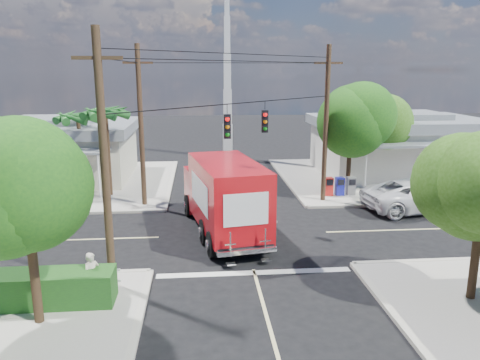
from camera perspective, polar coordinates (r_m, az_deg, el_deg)
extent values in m
plane|color=black|center=(22.34, 0.45, -6.68)|extent=(120.00, 120.00, 0.00)
cube|color=#A5A095|center=(35.28, 16.75, 0.34)|extent=(14.00, 14.00, 0.14)
cube|color=#B3AD9E|center=(33.33, 5.50, 0.11)|extent=(0.25, 14.00, 0.14)
cube|color=#B3AD9E|center=(29.10, 21.77, -2.74)|extent=(14.00, 0.25, 0.14)
cube|color=#A5A095|center=(33.99, -20.22, -0.40)|extent=(14.00, 14.00, 0.14)
cube|color=#B3AD9E|center=(32.84, -8.36, -0.17)|extent=(0.25, 14.00, 0.14)
cube|color=#B3AD9E|center=(27.53, -23.91, -3.83)|extent=(14.00, 0.25, 0.14)
cube|color=beige|center=(31.89, -1.27, -0.55)|extent=(0.12, 12.00, 0.01)
cube|color=beige|center=(25.29, 23.74, -5.43)|extent=(12.00, 0.12, 0.01)
cube|color=beige|center=(23.63, -24.64, -6.79)|extent=(12.00, 0.12, 0.01)
cube|color=silver|center=(18.38, 1.76, -11.22)|extent=(7.50, 0.40, 0.01)
cube|color=silver|center=(36.43, 18.56, 3.45)|extent=(11.00, 8.00, 3.40)
cube|color=gray|center=(36.16, 18.79, 6.65)|extent=(11.80, 8.80, 0.70)
cube|color=gray|center=(36.11, 18.85, 7.43)|extent=(6.05, 4.40, 0.50)
cube|color=gray|center=(31.88, 22.18, 4.02)|extent=(9.90, 1.80, 0.15)
cylinder|color=silver|center=(29.65, 15.04, 1.07)|extent=(0.12, 0.12, 2.90)
cube|color=beige|center=(35.35, -21.39, 2.77)|extent=(10.00, 8.00, 3.20)
cube|color=gray|center=(35.08, -21.66, 5.91)|extent=(10.80, 8.80, 0.70)
cube|color=gray|center=(35.03, -21.73, 6.72)|extent=(5.50, 4.40, 0.50)
cube|color=gray|center=(30.57, -24.06, 3.11)|extent=(9.00, 1.80, 0.15)
cylinder|color=silver|center=(29.00, -16.82, 0.48)|extent=(0.12, 0.12, 2.70)
cube|color=silver|center=(41.44, -1.51, 4.77)|extent=(0.80, 0.80, 3.00)
cube|color=silver|center=(41.10, -1.53, 8.91)|extent=(0.70, 0.70, 3.00)
cube|color=silver|center=(40.98, -1.56, 13.10)|extent=(0.60, 0.60, 3.00)
cube|color=silver|center=(41.08, -1.59, 17.28)|extent=(0.50, 0.50, 3.00)
cylinder|color=#422D1C|center=(15.36, -23.88, -9.41)|extent=(0.28, 0.28, 3.71)
sphere|color=#1A4D15|center=(14.67, -24.72, -1.00)|extent=(3.71, 3.71, 3.71)
sphere|color=#1A4D15|center=(14.95, -26.00, 0.03)|extent=(3.02, 3.02, 3.02)
sphere|color=#1A4D15|center=(14.31, -23.75, -1.72)|extent=(3.25, 3.25, 3.25)
cylinder|color=#422D1C|center=(29.70, 13.15, 2.38)|extent=(0.28, 0.28, 4.10)
sphere|color=#1A4D15|center=(29.34, 13.41, 7.29)|extent=(4.10, 4.10, 4.10)
sphere|color=#1A4D15|center=(29.38, 12.57, 7.84)|extent=(3.33, 3.33, 3.33)
sphere|color=#1A4D15|center=(29.18, 14.24, 6.96)|extent=(3.58, 3.58, 3.58)
cylinder|color=#422D1C|center=(32.66, 16.28, 2.70)|extent=(0.28, 0.28, 3.58)
sphere|color=#2B5610|center=(32.34, 16.54, 6.60)|extent=(3.58, 3.58, 3.58)
sphere|color=#2B5610|center=(32.36, 15.77, 7.05)|extent=(2.91, 2.91, 2.91)
sphere|color=#2B5610|center=(32.21, 17.30, 6.33)|extent=(3.14, 3.14, 3.14)
cylinder|color=#422D1C|center=(17.39, 26.84, -7.55)|extent=(0.28, 0.28, 3.46)
sphere|color=#2B5610|center=(16.71, 26.17, 0.22)|extent=(2.81, 2.81, 2.81)
cylinder|color=#422D1C|center=(29.35, -15.75, 3.00)|extent=(0.24, 0.24, 5.00)
cone|color=#1E5C21|center=(28.87, -14.30, 8.13)|extent=(0.50, 2.06, 0.98)
cone|color=#1E5C21|center=(29.61, -14.74, 8.23)|extent=(1.92, 1.68, 0.98)
cone|color=#1E5C21|center=(29.92, -16.14, 8.19)|extent=(2.12, 0.95, 0.98)
cone|color=#1E5C21|center=(29.57, -17.49, 8.05)|extent=(1.34, 2.07, 0.98)
cone|color=#1E5C21|center=(28.81, -17.81, 7.90)|extent=(1.34, 2.07, 0.98)
cone|color=#1E5C21|center=(28.20, -16.80, 7.87)|extent=(2.12, 0.95, 0.98)
cone|color=#1E5C21|center=(28.23, -15.21, 7.97)|extent=(1.92, 1.68, 0.98)
cylinder|color=#422D1C|center=(31.26, -18.84, 3.01)|extent=(0.24, 0.24, 4.60)
cone|color=#1E5C21|center=(30.74, -17.53, 7.47)|extent=(0.50, 2.06, 0.98)
cone|color=#1E5C21|center=(31.50, -17.87, 7.57)|extent=(1.92, 1.68, 0.98)
cone|color=#1E5C21|center=(31.84, -19.15, 7.53)|extent=(2.12, 0.95, 0.98)
cone|color=#1E5C21|center=(31.53, -20.44, 7.38)|extent=(1.34, 2.07, 0.98)
cone|color=#1E5C21|center=(30.78, -20.82, 7.23)|extent=(1.34, 2.07, 0.98)
cone|color=#1E5C21|center=(30.15, -19.94, 7.19)|extent=(2.12, 0.95, 0.98)
cone|color=#1E5C21|center=(30.14, -18.45, 7.30)|extent=(1.92, 1.68, 0.98)
cylinder|color=#473321|center=(16.32, -16.18, 1.71)|extent=(0.28, 0.28, 9.00)
cube|color=#473321|center=(16.02, -17.00, 14.06)|extent=(1.60, 0.12, 0.12)
cylinder|color=#473321|center=(27.26, 10.42, 6.48)|extent=(0.28, 0.28, 9.00)
cube|color=#473321|center=(27.09, 10.73, 13.85)|extent=(1.60, 0.12, 0.12)
cylinder|color=#473321|center=(26.48, -11.97, 6.21)|extent=(0.28, 0.28, 9.00)
cube|color=#473321|center=(26.30, -12.35, 13.80)|extent=(1.60, 0.12, 0.12)
cylinder|color=black|center=(21.05, 0.49, 9.39)|extent=(10.43, 10.43, 0.04)
cube|color=black|center=(20.28, -1.57, 6.55)|extent=(0.30, 0.24, 1.05)
sphere|color=red|center=(20.10, -1.55, 7.43)|extent=(0.20, 0.20, 0.20)
cube|color=black|center=(22.35, 3.04, 7.16)|extent=(0.30, 0.24, 1.05)
sphere|color=red|center=(22.18, 3.10, 7.97)|extent=(0.20, 0.20, 0.20)
cube|color=silver|center=(17.84, -23.96, -11.51)|extent=(5.94, 0.05, 0.08)
cube|color=silver|center=(17.69, -24.08, -10.33)|extent=(5.94, 0.05, 0.08)
cube|color=silver|center=(17.08, -14.92, -11.34)|extent=(0.09, 0.06, 1.00)
cube|color=#1C4219|center=(17.15, -25.52, -11.96)|extent=(6.20, 1.20, 1.10)
cube|color=red|center=(29.05, 10.73, -0.77)|extent=(0.50, 0.50, 1.10)
cube|color=#161893|center=(29.25, 12.05, -0.74)|extent=(0.50, 0.50, 1.10)
cube|color=slate|center=(29.46, 13.35, -0.71)|extent=(0.50, 0.50, 1.10)
cube|color=black|center=(22.58, -2.07, -4.95)|extent=(3.79, 8.31, 0.26)
cube|color=red|center=(25.29, -3.75, -1.03)|extent=(2.74, 2.17, 2.26)
cube|color=black|center=(25.88, -4.09, 0.23)|extent=(2.17, 0.65, 0.98)
cube|color=silver|center=(26.35, -4.14, -2.07)|extent=(2.35, 0.55, 0.36)
cube|color=red|center=(21.28, -1.52, -1.76)|extent=(3.61, 6.33, 2.98)
cube|color=white|center=(21.58, 1.84, -1.12)|extent=(0.70, 3.64, 1.34)
cube|color=white|center=(20.97, -4.98, -1.59)|extent=(0.70, 3.64, 1.34)
cube|color=white|center=(18.45, 0.75, -3.63)|extent=(1.82, 0.36, 1.34)
cube|color=silver|center=(18.90, 0.85, -8.66)|extent=(2.47, 0.70, 0.18)
cube|color=silver|center=(18.45, -1.19, -7.85)|extent=(0.47, 0.15, 1.03)
cube|color=silver|center=(18.83, 3.09, -7.42)|extent=(0.47, 0.15, 1.03)
cylinder|color=black|center=(25.16, -6.29, -3.10)|extent=(0.53, 1.17, 1.13)
cylinder|color=black|center=(25.62, -1.06, -2.72)|extent=(0.53, 1.17, 1.13)
cylinder|color=black|center=(19.60, -3.40, -7.86)|extent=(0.53, 1.17, 1.13)
cylinder|color=black|center=(20.19, 3.22, -7.21)|extent=(0.53, 1.17, 1.13)
imported|color=silver|center=(27.65, 21.07, -1.77)|extent=(6.58, 3.62, 1.74)
imported|color=beige|center=(16.61, -17.55, -11.08)|extent=(0.69, 0.69, 1.62)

